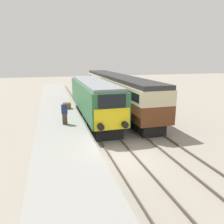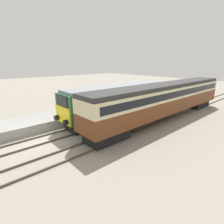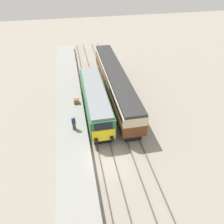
{
  "view_description": "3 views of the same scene",
  "coord_description": "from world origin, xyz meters",
  "px_view_note": "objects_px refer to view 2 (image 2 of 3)",
  "views": [
    {
      "loc": [
        -3.89,
        -11.26,
        5.75
      ],
      "look_at": [
        0.0,
        2.36,
        2.24
      ],
      "focal_mm": 35.0,
      "sensor_mm": 36.0,
      "label": 1
    },
    {
      "loc": [
        13.29,
        -3.93,
        6.1
      ],
      "look_at": [
        1.7,
        6.36,
        1.6
      ],
      "focal_mm": 28.0,
      "sensor_mm": 36.0,
      "label": 2
    },
    {
      "loc": [
        -2.48,
        -14.42,
        17.39
      ],
      "look_at": [
        1.7,
        6.36,
        1.6
      ],
      "focal_mm": 35.0,
      "sensor_mm": 36.0,
      "label": 3
    }
  ],
  "objects_px": {
    "passenger_carriage": "(166,98)",
    "person_on_platform": "(73,104)",
    "locomotive": "(117,101)",
    "luggage_crate": "(113,103)"
  },
  "relations": [
    {
      "from": "passenger_carriage",
      "to": "person_on_platform",
      "type": "height_order",
      "value": "passenger_carriage"
    },
    {
      "from": "person_on_platform",
      "to": "locomotive",
      "type": "bearing_deg",
      "value": 50.9
    },
    {
      "from": "locomotive",
      "to": "passenger_carriage",
      "type": "relative_size",
      "value": 0.63
    },
    {
      "from": "locomotive",
      "to": "luggage_crate",
      "type": "height_order",
      "value": "locomotive"
    },
    {
      "from": "person_on_platform",
      "to": "luggage_crate",
      "type": "xyz_separation_m",
      "value": [
        0.6,
        5.23,
        -0.57
      ]
    },
    {
      "from": "person_on_platform",
      "to": "luggage_crate",
      "type": "height_order",
      "value": "person_on_platform"
    },
    {
      "from": "passenger_carriage",
      "to": "person_on_platform",
      "type": "bearing_deg",
      "value": -129.98
    },
    {
      "from": "person_on_platform",
      "to": "luggage_crate",
      "type": "relative_size",
      "value": 2.49
    },
    {
      "from": "person_on_platform",
      "to": "passenger_carriage",
      "type": "bearing_deg",
      "value": 50.02
    },
    {
      "from": "locomotive",
      "to": "passenger_carriage",
      "type": "height_order",
      "value": "passenger_carriage"
    }
  ]
}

